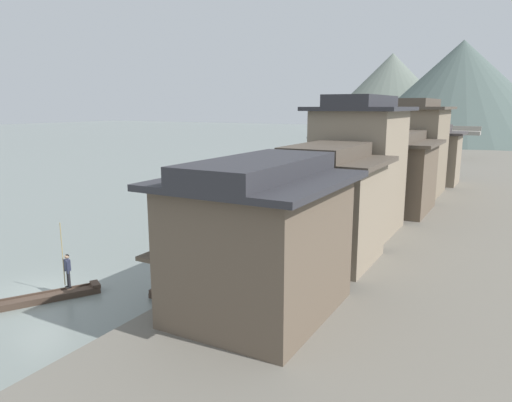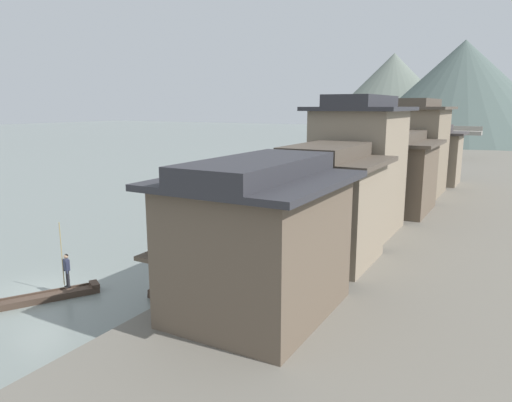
% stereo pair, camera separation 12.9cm
% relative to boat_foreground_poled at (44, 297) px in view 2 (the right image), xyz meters
% --- Properties ---
extents(ground_plane, '(400.00, 400.00, 0.00)m').
position_rel_boat_foreground_poled_xyz_m(ground_plane, '(-1.15, 0.50, -0.14)').
color(ground_plane, gray).
extents(riverbank_right, '(18.00, 110.00, 0.56)m').
position_rel_boat_foreground_poled_xyz_m(riverbank_right, '(14.66, 30.50, 0.14)').
color(riverbank_right, '#6B665B').
rests_on(riverbank_right, ground).
extents(boat_foreground_poled, '(3.11, 4.52, 0.41)m').
position_rel_boat_foreground_poled_xyz_m(boat_foreground_poled, '(0.00, 0.00, 0.00)').
color(boat_foreground_poled, '#423328').
rests_on(boat_foreground_poled, ground).
extents(boatman_person, '(0.55, 0.35, 3.04)m').
position_rel_boat_foreground_poled_xyz_m(boatman_person, '(0.51, 0.91, 1.28)').
color(boatman_person, black).
rests_on(boatman_person, boat_foreground_poled).
extents(boat_moored_nearest, '(2.00, 5.15, 0.40)m').
position_rel_boat_foreground_poled_xyz_m(boat_moored_nearest, '(3.46, 23.99, -0.00)').
color(boat_moored_nearest, '#232326').
rests_on(boat_moored_nearest, ground).
extents(boat_moored_second, '(1.65, 3.70, 0.53)m').
position_rel_boat_foreground_poled_xyz_m(boat_moored_second, '(3.51, 41.73, 0.04)').
color(boat_moored_second, brown).
rests_on(boat_moored_second, ground).
extents(boat_moored_third, '(3.66, 1.43, 0.48)m').
position_rel_boat_foreground_poled_xyz_m(boat_moored_third, '(-5.42, 21.17, 0.03)').
color(boat_moored_third, '#33281E').
rests_on(boat_moored_third, ground).
extents(boat_moored_far, '(1.17, 5.15, 0.71)m').
position_rel_boat_foreground_poled_xyz_m(boat_moored_far, '(4.31, 5.03, 0.10)').
color(boat_moored_far, '#423328').
rests_on(boat_moored_far, ground).
extents(boat_midriver_drifting, '(5.31, 1.45, 0.51)m').
position_rel_boat_foreground_poled_xyz_m(boat_midriver_drifting, '(-6.60, 50.61, 0.03)').
color(boat_midriver_drifting, brown).
rests_on(boat_midriver_drifting, ground).
extents(boat_midriver_upstream, '(1.83, 5.60, 0.66)m').
position_rel_boat_foreground_poled_xyz_m(boat_midriver_upstream, '(4.38, 51.08, 0.07)').
color(boat_midriver_upstream, '#232326').
rests_on(boat_midriver_upstream, ground).
extents(boat_upstream_distant, '(1.37, 5.32, 0.43)m').
position_rel_boat_foreground_poled_xyz_m(boat_upstream_distant, '(3.40, 31.96, 0.00)').
color(boat_upstream_distant, brown).
rests_on(boat_upstream_distant, ground).
extents(house_waterfront_nearest, '(6.49, 7.56, 6.14)m').
position_rel_boat_foreground_poled_xyz_m(house_waterfront_nearest, '(9.55, 2.76, 3.41)').
color(house_waterfront_nearest, brown).
rests_on(house_waterfront_nearest, riverbank_right).
extents(house_waterfront_second, '(6.28, 5.87, 6.14)m').
position_rel_boat_foreground_poled_xyz_m(house_waterfront_second, '(9.45, 10.13, 3.43)').
color(house_waterfront_second, gray).
rests_on(house_waterfront_second, riverbank_right).
extents(house_waterfront_tall, '(5.87, 7.06, 8.74)m').
position_rel_boat_foreground_poled_xyz_m(house_waterfront_tall, '(9.24, 16.63, 4.72)').
color(house_waterfront_tall, gray).
rests_on(house_waterfront_tall, riverbank_right).
extents(house_waterfront_narrow, '(6.73, 7.47, 6.14)m').
position_rel_boat_foreground_poled_xyz_m(house_waterfront_narrow, '(9.68, 24.36, 3.41)').
color(house_waterfront_narrow, brown).
rests_on(house_waterfront_narrow, riverbank_right).
extents(house_waterfront_far, '(6.41, 8.38, 8.74)m').
position_rel_boat_foreground_poled_xyz_m(house_waterfront_far, '(9.51, 32.27, 4.71)').
color(house_waterfront_far, '#7F705B').
rests_on(house_waterfront_far, riverbank_right).
extents(house_waterfront_end, '(7.04, 5.60, 6.14)m').
position_rel_boat_foreground_poled_xyz_m(house_waterfront_end, '(9.83, 39.87, 3.43)').
color(house_waterfront_end, gray).
rests_on(house_waterfront_end, riverbank_right).
extents(stone_bridge, '(27.90, 2.40, 5.56)m').
position_rel_boat_foreground_poled_xyz_m(stone_bridge, '(-1.15, 67.49, 3.56)').
color(stone_bridge, gray).
rests_on(stone_bridge, ground).
extents(hill_far_west, '(44.58, 44.58, 22.32)m').
position_rel_boat_foreground_poled_xyz_m(hill_far_west, '(-12.97, 116.71, 11.02)').
color(hill_far_west, slate).
rests_on(hill_far_west, ground).
extents(hill_far_centre, '(49.71, 49.71, 23.51)m').
position_rel_boat_foreground_poled_xyz_m(hill_far_centre, '(5.03, 108.02, 11.62)').
color(hill_far_centre, '#4C5B56').
rests_on(hill_far_centre, ground).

